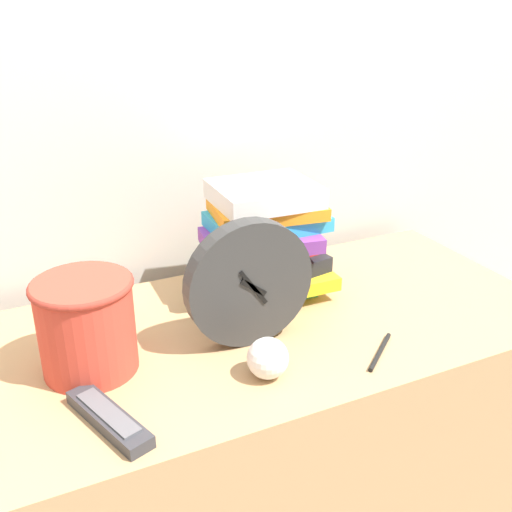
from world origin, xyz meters
TOP-DOWN VIEW (x-y plane):
  - wall_back at (0.00, 0.60)m, footprint 6.00×0.04m
  - desk at (0.00, 0.26)m, footprint 1.31×0.53m
  - desk_clock at (0.04, 0.22)m, footprint 0.23×0.04m
  - book_stack at (0.15, 0.38)m, footprint 0.26×0.21m
  - basket at (-0.23, 0.26)m, footprint 0.16×0.16m
  - tv_remote at (-0.24, 0.11)m, footprint 0.09×0.18m
  - crumpled_paper_ball at (0.02, 0.11)m, footprint 0.07×0.07m
  - pen at (0.23, 0.09)m, footprint 0.10×0.08m

SIDE VIEW (x-z plane):
  - desk at x=0.00m, z-range 0.00..0.74m
  - pen at x=0.23m, z-range 0.74..0.75m
  - tv_remote at x=-0.24m, z-range 0.74..0.77m
  - crumpled_paper_ball at x=0.02m, z-range 0.74..0.81m
  - basket at x=-0.23m, z-range 0.75..0.91m
  - book_stack at x=0.15m, z-range 0.74..0.97m
  - desk_clock at x=0.04m, z-range 0.74..0.97m
  - wall_back at x=0.00m, z-range 0.00..2.40m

